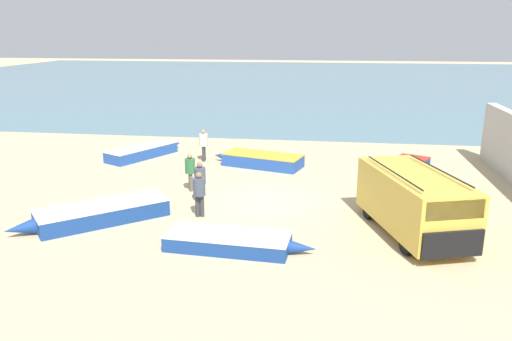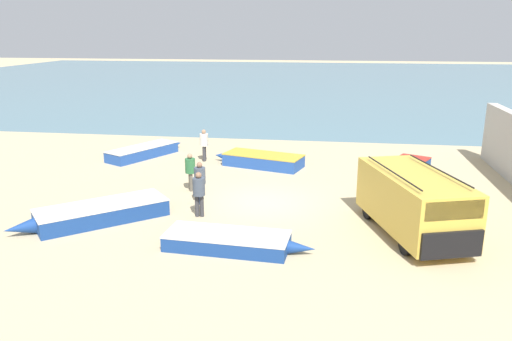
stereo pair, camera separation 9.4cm
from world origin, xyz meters
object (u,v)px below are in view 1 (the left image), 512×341
Objects in this scene: parked_van at (414,201)px; fishing_rowboat_3 at (144,151)px; fishing_rowboat_0 at (260,160)px; fishing_rowboat_4 at (98,213)px; fisherman_1 at (200,179)px; fisherman_3 at (199,190)px; fishing_rowboat_2 at (232,241)px; fishing_rowboat_1 at (405,168)px; fisherman_2 at (204,142)px; fisherman_0 at (190,169)px.

parked_van is 1.12× the size of fishing_rowboat_3.
fishing_rowboat_0 is at bearing -71.05° from fishing_rowboat_3.
fishing_rowboat_4 is at bearing 76.87° from fishing_rowboat_0.
fisherman_1 is at bearing 176.45° from fishing_rowboat_4.
parked_van is at bearing 78.27° from fisherman_3.
fishing_rowboat_2 is at bearing -88.01° from parked_van.
fishing_rowboat_1 is 14.38m from fishing_rowboat_4.
fishing_rowboat_4 is (1.80, -9.58, 0.01)m from fishing_rowboat_3.
fishing_rowboat_4 is 9.30m from fisherman_2.
fisherman_3 reaches higher than fishing_rowboat_3.
fisherman_0 is 1.78m from fisherman_1.
fishing_rowboat_4 is at bearing 150.23° from fishing_rowboat_1.
fishing_rowboat_0 is (-6.36, 8.04, -0.86)m from parked_van.
fishing_rowboat_1 is 0.93× the size of fishing_rowboat_4.
fishing_rowboat_2 is at bearing 107.33° from fisherman_2.
fishing_rowboat_2 is 5.54m from fishing_rowboat_4.
fishing_rowboat_0 is 2.86× the size of fisherman_3.
fishing_rowboat_1 is (7.14, -0.58, -0.01)m from fishing_rowboat_0.
fisherman_1 is (3.23, 2.45, 0.72)m from fishing_rowboat_4.
fisherman_3 is (1.86, -8.10, 0.01)m from fisherman_2.
fishing_rowboat_2 is 0.99× the size of fishing_rowboat_3.
parked_van is at bearing -159.41° from fishing_rowboat_1.
fisherman_0 is at bearing -115.24° from fishing_rowboat_3.
fisherman_1 is at bearing -121.57° from parked_van.
fisherman_2 is at bearing 72.51° from fisherman_0.
fisherman_2 reaches higher than fishing_rowboat_2.
fisherman_3 is (5.36, -8.56, 0.74)m from fishing_rowboat_3.
fishing_rowboat_0 is 2.86× the size of fisherman_1.
fishing_rowboat_4 is 4.12m from fisherman_1.
fisherman_1 reaches higher than fishing_rowboat_3.
fishing_rowboat_3 is at bearing -8.67° from fisherman_2.
fishing_rowboat_3 is (-12.98, 9.07, -0.88)m from parked_van.
parked_van is at bearing -46.87° from fisherman_0.
fisherman_0 is at bearing 138.95° from fishing_rowboat_1.
fisherman_2 is (1.70, 9.12, 0.71)m from fishing_rowboat_4.
fisherman_1 reaches higher than fisherman_0.
fisherman_3 reaches higher than fishing_rowboat_0.
fisherman_1 is (-1.60, -6.10, 0.72)m from fishing_rowboat_0.
fishing_rowboat_2 is at bearing 122.27° from fishing_rowboat_4.
fishing_rowboat_3 is 3.60m from fisherman_2.
fisherman_0 is at bearing 121.16° from fishing_rowboat_2.
fishing_rowboat_1 is at bearing 172.39° from fisherman_2.
fisherman_0 reaches higher than fishing_rowboat_4.
fishing_rowboat_2 is 4.63m from fisherman_1.
fishing_rowboat_0 is 10.17m from fishing_rowboat_2.
fisherman_0 is at bearing -161.40° from fishing_rowboat_4.
fishing_rowboat_4 is at bearing -151.31° from fisherman_1.
fisherman_3 is (3.57, 1.02, 0.73)m from fishing_rowboat_4.
fishing_rowboat_4 is at bearing 166.85° from fishing_rowboat_2.
fishing_rowboat_1 is at bearing -2.74° from fisherman_0.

